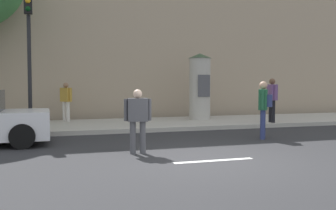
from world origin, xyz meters
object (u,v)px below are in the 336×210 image
at_px(traffic_light, 29,37).
at_px(pedestrian_with_backpack, 66,99).
at_px(pedestrian_in_dark_shirt, 272,96).
at_px(poster_column, 200,86).
at_px(pedestrian_in_red_top, 264,105).
at_px(pedestrian_tallest, 138,116).

xyz_separation_m(traffic_light, pedestrian_with_backpack, (1.23, 3.16, -2.04)).
bearing_deg(traffic_light, pedestrian_in_dark_shirt, 1.30).
relative_size(poster_column, pedestrian_in_dark_shirt, 1.63).
height_order(poster_column, pedestrian_with_backpack, poster_column).
distance_m(poster_column, pedestrian_with_backpack, 5.50).
bearing_deg(pedestrian_in_dark_shirt, poster_column, 134.63).
relative_size(traffic_light, pedestrian_in_dark_shirt, 2.57).
relative_size(poster_column, pedestrian_in_red_top, 1.61).
bearing_deg(traffic_light, pedestrian_tallest, -57.46).
height_order(poster_column, pedestrian_tallest, poster_column).
height_order(poster_column, pedestrian_in_red_top, poster_column).
bearing_deg(pedestrian_with_backpack, poster_column, -8.51).
bearing_deg(pedestrian_in_red_top, pedestrian_tallest, -163.17).
relative_size(poster_column, pedestrian_with_backpack, 1.79).
distance_m(traffic_light, pedestrian_in_dark_shirt, 8.98).
bearing_deg(pedestrian_tallest, pedestrian_in_red_top, 16.83).
distance_m(poster_column, pedestrian_in_red_top, 5.06).
bearing_deg(pedestrian_with_backpack, pedestrian_in_red_top, -47.27).
bearing_deg(pedestrian_in_red_top, pedestrian_with_backpack, 132.73).
relative_size(pedestrian_in_red_top, pedestrian_tallest, 1.14).
distance_m(pedestrian_tallest, pedestrian_with_backpack, 7.21).
height_order(pedestrian_in_red_top, pedestrian_tallest, pedestrian_in_red_top).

